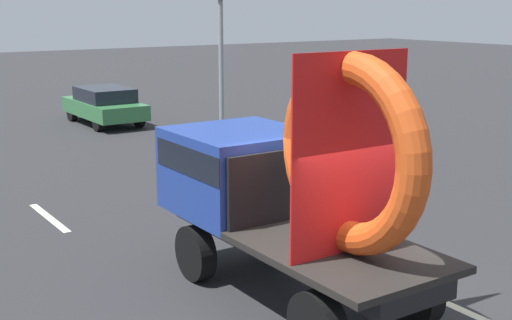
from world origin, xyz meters
name	(u,v)px	position (x,y,z in m)	size (l,w,h in m)	color
ground_plane	(346,310)	(0.00, 0.00, 0.00)	(120.00, 120.00, 0.00)	#28282B
flatbed_truck	(276,183)	(-0.40, 1.22, 1.70)	(2.02, 5.03, 3.77)	black
distant_sedan	(104,105)	(3.18, 17.16, 0.73)	(1.79, 4.19, 1.37)	black
traffic_light	(221,29)	(5.63, 12.81, 3.55)	(0.42, 0.36, 5.41)	gray
lane_dash_left_far	(49,217)	(-2.19, 6.84, 0.00)	(2.30, 0.16, 0.01)	beige
lane_dash_right_far	(209,196)	(1.39, 6.38, 0.00)	(2.57, 0.16, 0.01)	beige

